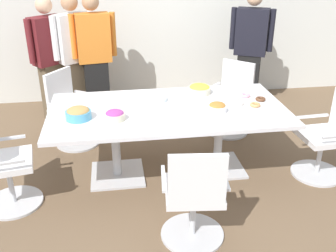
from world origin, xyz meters
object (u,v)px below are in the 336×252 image
object	(u,v)px
snack_bowl_cookies	(78,113)
donut_platter	(247,101)
conference_table	(168,119)
snack_bowl_chips_yellow	(199,89)
office_chair_1	(327,140)
office_chair_2	(231,102)
person_standing_0	(51,59)
person_standing_2	(95,56)
snack_bowl_candy_mix	(115,115)
office_chair_4	(1,168)
person_standing_1	(75,56)
office_chair_0	(194,200)
office_chair_3	(72,112)
person_standing_3	(250,49)
snack_bowl_pretzels	(217,107)
plate_stack	(157,99)

from	to	relation	value
snack_bowl_cookies	donut_platter	bearing A→B (deg)	5.51
conference_table	snack_bowl_chips_yellow	distance (m)	0.59
office_chair_1	office_chair_2	distance (m)	1.38
person_standing_0	snack_bowl_chips_yellow	size ratio (longest dim) A/B	6.60
conference_table	office_chair_1	distance (m)	1.68
person_standing_2	snack_bowl_candy_mix	distance (m)	1.86
snack_bowl_candy_mix	office_chair_2	bearing A→B (deg)	36.65
conference_table	office_chair_4	distance (m)	1.66
office_chair_2	office_chair_1	bearing A→B (deg)	162.49
person_standing_1	office_chair_0	bearing A→B (deg)	76.88
person_standing_2	donut_platter	bearing A→B (deg)	126.19
office_chair_1	snack_bowl_chips_yellow	world-z (taller)	office_chair_1
person_standing_0	snack_bowl_chips_yellow	bearing A→B (deg)	103.22
office_chair_3	office_chair_2	bearing A→B (deg)	126.59
person_standing_2	office_chair_0	bearing A→B (deg)	97.50
person_standing_1	person_standing_3	xyz separation A→B (m)	(2.47, -0.05, 0.01)
conference_table	snack_bowl_candy_mix	bearing A→B (deg)	-158.97
office_chair_3	snack_bowl_pretzels	xyz separation A→B (m)	(1.53, -1.02, 0.39)
person_standing_1	person_standing_3	world-z (taller)	person_standing_3
person_standing_3	snack_bowl_pretzels	world-z (taller)	person_standing_3
person_standing_2	snack_bowl_cookies	distance (m)	1.77
snack_bowl_pretzels	office_chair_1	bearing A→B (deg)	-6.14
snack_bowl_cookies	plate_stack	bearing A→B (deg)	24.39
office_chair_2	snack_bowl_pretzels	size ratio (longest dim) A/B	4.91
person_standing_1	snack_bowl_candy_mix	size ratio (longest dim) A/B	8.66
person_standing_0	person_standing_1	size ratio (longest dim) A/B	0.99
plate_stack	snack_bowl_candy_mix	bearing A→B (deg)	-136.25
office_chair_3	person_standing_3	xyz separation A→B (m)	(2.49, 0.80, 0.49)
person_standing_1	office_chair_4	bearing A→B (deg)	40.46
person_standing_0	snack_bowl_chips_yellow	xyz separation A→B (m)	(1.76, -1.30, -0.06)
office_chair_2	donut_platter	bearing A→B (deg)	125.69
person_standing_0	person_standing_3	xyz separation A→B (m)	(2.79, -0.02, 0.03)
person_standing_3	office_chair_3	bearing A→B (deg)	43.18
office_chair_0	office_chair_2	world-z (taller)	same
office_chair_1	person_standing_0	distance (m)	3.61
person_standing_3	snack_bowl_candy_mix	xyz separation A→B (m)	(-1.98, -1.87, -0.09)
office_chair_1	donut_platter	distance (m)	0.93
snack_bowl_candy_mix	person_standing_3	bearing A→B (deg)	43.39
snack_bowl_pretzels	plate_stack	distance (m)	0.68
conference_table	snack_bowl_pretzels	distance (m)	0.53
person_standing_2	snack_bowl_chips_yellow	world-z (taller)	person_standing_2
snack_bowl_chips_yellow	snack_bowl_pretzels	bearing A→B (deg)	-83.63
person_standing_0	snack_bowl_cookies	world-z (taller)	person_standing_0
snack_bowl_cookies	snack_bowl_candy_mix	distance (m)	0.35
office_chair_2	office_chair_4	distance (m)	2.87
office_chair_1	person_standing_3	xyz separation A→B (m)	(-0.20, 1.95, 0.49)
snack_bowl_pretzels	snack_bowl_candy_mix	xyz separation A→B (m)	(-1.01, -0.05, -0.00)
office_chair_4	person_standing_0	distance (m)	2.12
snack_bowl_pretzels	snack_bowl_chips_yellow	world-z (taller)	snack_bowl_chips_yellow
office_chair_0	snack_bowl_chips_yellow	xyz separation A→B (m)	(0.36, 1.48, 0.40)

